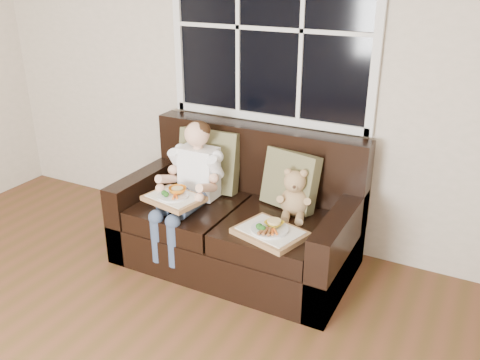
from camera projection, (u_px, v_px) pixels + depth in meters
The scene contains 8 objects.
window_back at pixel (270, 29), 3.62m from camera, with size 1.62×0.04×1.37m.
loveseat at pixel (240, 222), 3.77m from camera, with size 1.70×0.92×0.96m.
pillow_left at pixel (209, 160), 3.90m from camera, with size 0.49×0.25×0.49m.
pillow_right at pixel (290, 180), 3.62m from camera, with size 0.44×0.28×0.42m.
child at pixel (191, 177), 3.68m from camera, with size 0.40×0.60×0.91m.
teddy_bear at pixel (294, 196), 3.52m from camera, with size 0.25×0.29×0.36m.
tray_left at pixel (174, 197), 3.55m from camera, with size 0.43×0.36×0.09m.
tray_right at pixel (270, 231), 3.29m from camera, with size 0.50×0.43×0.10m.
Camera 1 is at (1.94, -0.95, 2.08)m, focal length 38.00 mm.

